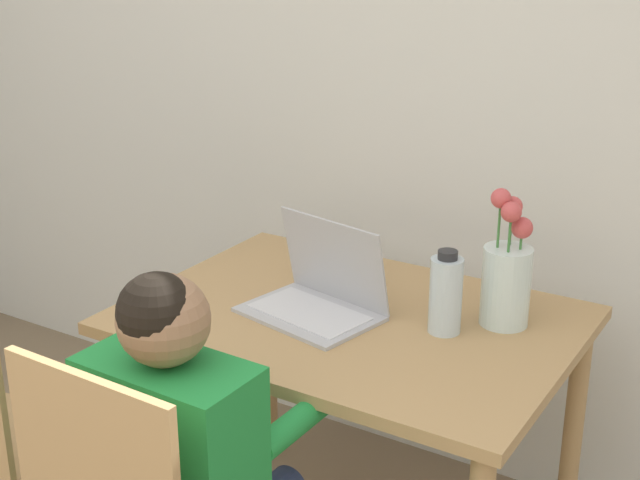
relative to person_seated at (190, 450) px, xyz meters
name	(u,v)px	position (x,y,z in m)	size (l,w,h in m)	color
wall_back	(490,65)	(0.11, 1.18, 0.60)	(6.40, 0.05, 2.50)	silver
dining_table	(350,350)	(0.03, 0.57, -0.02)	(1.06, 0.76, 0.72)	tan
person_seated	(190,450)	(0.00, 0.00, 0.00)	(0.35, 0.43, 1.04)	#1E8438
laptop	(320,292)	(-0.04, 0.55, 0.13)	(0.35, 0.28, 0.23)	#B2B2B7
flower_vase	(507,276)	(0.37, 0.72, 0.20)	(0.11, 0.11, 0.33)	silver
water_bottle	(446,294)	(0.26, 0.61, 0.17)	(0.08, 0.08, 0.20)	silver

